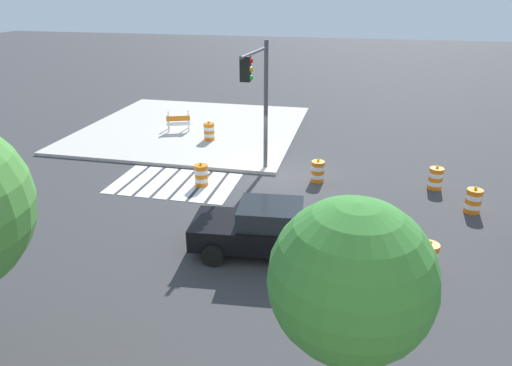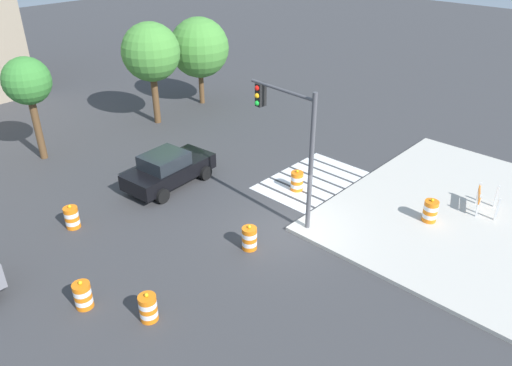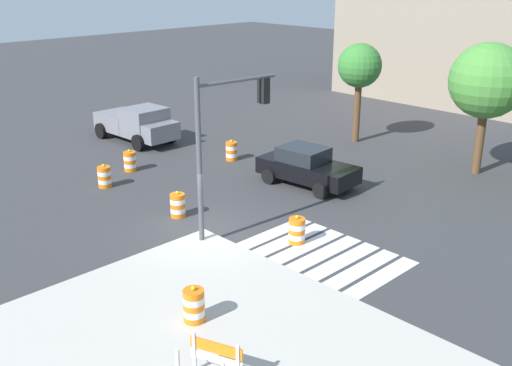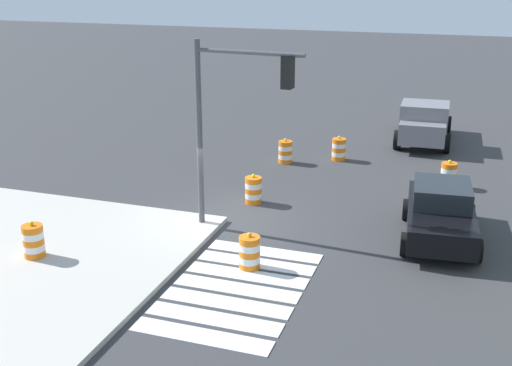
{
  "view_description": "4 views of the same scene",
  "coord_description": "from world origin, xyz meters",
  "px_view_note": "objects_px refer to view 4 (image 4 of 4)",
  "views": [
    {
      "loc": [
        -3.3,
        18.72,
        7.66
      ],
      "look_at": [
        0.3,
        2.64,
        0.71
      ],
      "focal_mm": 32.9,
      "sensor_mm": 36.0,
      "label": 1
    },
    {
      "loc": [
        -12.51,
        -10.06,
        10.96
      ],
      "look_at": [
        -0.16,
        1.46,
        1.66
      ],
      "focal_mm": 34.3,
      "sensor_mm": 36.0,
      "label": 2
    },
    {
      "loc": [
        15.07,
        -12.16,
        8.86
      ],
      "look_at": [
        -0.35,
        2.89,
        1.05
      ],
      "focal_mm": 42.11,
      "sensor_mm": 36.0,
      "label": 3
    },
    {
      "loc": [
        17.16,
        6.75,
        7.61
      ],
      "look_at": [
        -0.09,
        0.92,
        1.34
      ],
      "focal_mm": 44.7,
      "sensor_mm": 36.0,
      "label": 4
    }
  ],
  "objects_px": {
    "traffic_barrel_near_corner": "(449,175)",
    "traffic_barrel_far_curb": "(253,190)",
    "traffic_light_pole": "(234,104)",
    "traffic_barrel_crosswalk_end": "(339,149)",
    "traffic_barrel_median_far": "(250,252)",
    "traffic_barrel_median_near": "(285,152)",
    "pickup_truck": "(424,122)",
    "traffic_barrel_on_sidewalk": "(34,241)",
    "sports_car": "(441,212)"
  },
  "relations": [
    {
      "from": "pickup_truck",
      "to": "traffic_barrel_median_far",
      "type": "relative_size",
      "value": 5.11
    },
    {
      "from": "traffic_barrel_far_curb",
      "to": "traffic_barrel_median_near",
      "type": "bearing_deg",
      "value": -176.83
    },
    {
      "from": "sports_car",
      "to": "traffic_barrel_on_sidewalk",
      "type": "bearing_deg",
      "value": -63.57
    },
    {
      "from": "traffic_barrel_median_far",
      "to": "traffic_barrel_far_curb",
      "type": "bearing_deg",
      "value": -162.28
    },
    {
      "from": "traffic_barrel_median_far",
      "to": "traffic_barrel_far_curb",
      "type": "distance_m",
      "value": 4.87
    },
    {
      "from": "sports_car",
      "to": "traffic_barrel_median_far",
      "type": "xyz_separation_m",
      "value": [
        3.6,
        -4.6,
        -0.36
      ]
    },
    {
      "from": "traffic_barrel_near_corner",
      "to": "traffic_light_pole",
      "type": "relative_size",
      "value": 0.19
    },
    {
      "from": "traffic_barrel_crosswalk_end",
      "to": "pickup_truck",
      "type": "bearing_deg",
      "value": 141.31
    },
    {
      "from": "traffic_barrel_near_corner",
      "to": "traffic_barrel_far_curb",
      "type": "xyz_separation_m",
      "value": [
        3.77,
        -6.11,
        0.0
      ]
    },
    {
      "from": "pickup_truck",
      "to": "traffic_barrel_crosswalk_end",
      "type": "bearing_deg",
      "value": -38.69
    },
    {
      "from": "pickup_truck",
      "to": "traffic_barrel_median_near",
      "type": "xyz_separation_m",
      "value": [
        4.88,
        -5.02,
        -0.52
      ]
    },
    {
      "from": "traffic_light_pole",
      "to": "traffic_barrel_near_corner",
      "type": "bearing_deg",
      "value": 137.14
    },
    {
      "from": "traffic_barrel_median_near",
      "to": "traffic_barrel_far_curb",
      "type": "xyz_separation_m",
      "value": [
        4.74,
        0.26,
        0.0
      ]
    },
    {
      "from": "traffic_barrel_median_near",
      "to": "traffic_light_pole",
      "type": "relative_size",
      "value": 0.19
    },
    {
      "from": "traffic_barrel_near_corner",
      "to": "traffic_barrel_on_sidewalk",
      "type": "xyz_separation_m",
      "value": [
        9.89,
        -10.24,
        0.15
      ]
    },
    {
      "from": "traffic_barrel_far_curb",
      "to": "traffic_barrel_median_far",
      "type": "bearing_deg",
      "value": 17.72
    },
    {
      "from": "traffic_barrel_far_curb",
      "to": "traffic_light_pole",
      "type": "bearing_deg",
      "value": 6.8
    },
    {
      "from": "traffic_barrel_median_near",
      "to": "traffic_barrel_far_curb",
      "type": "height_order",
      "value": "same"
    },
    {
      "from": "sports_car",
      "to": "traffic_barrel_crosswalk_end",
      "type": "bearing_deg",
      "value": -147.36
    },
    {
      "from": "traffic_barrel_median_far",
      "to": "traffic_barrel_crosswalk_end",
      "type": "bearing_deg",
      "value": 178.81
    },
    {
      "from": "traffic_barrel_near_corner",
      "to": "traffic_barrel_median_near",
      "type": "xyz_separation_m",
      "value": [
        -0.97,
        -6.38,
        0.0
      ]
    },
    {
      "from": "pickup_truck",
      "to": "traffic_barrel_crosswalk_end",
      "type": "relative_size",
      "value": 5.11
    },
    {
      "from": "traffic_barrel_near_corner",
      "to": "traffic_barrel_crosswalk_end",
      "type": "bearing_deg",
      "value": -114.83
    },
    {
      "from": "sports_car",
      "to": "traffic_barrel_median_far",
      "type": "relative_size",
      "value": 4.36
    },
    {
      "from": "traffic_barrel_near_corner",
      "to": "traffic_barrel_crosswalk_end",
      "type": "relative_size",
      "value": 1.0
    },
    {
      "from": "sports_car",
      "to": "pickup_truck",
      "type": "distance_m",
      "value": 10.75
    },
    {
      "from": "traffic_barrel_median_near",
      "to": "traffic_light_pole",
      "type": "xyz_separation_m",
      "value": [
        7.24,
        0.56,
        3.46
      ]
    },
    {
      "from": "traffic_barrel_median_far",
      "to": "traffic_light_pole",
      "type": "relative_size",
      "value": 0.19
    },
    {
      "from": "traffic_barrel_on_sidewalk",
      "to": "traffic_light_pole",
      "type": "xyz_separation_m",
      "value": [
        -3.62,
        4.43,
        3.31
      ]
    },
    {
      "from": "traffic_barrel_crosswalk_end",
      "to": "traffic_light_pole",
      "type": "distance_m",
      "value": 9.11
    },
    {
      "from": "traffic_barrel_median_near",
      "to": "traffic_barrel_near_corner",
      "type": "bearing_deg",
      "value": 81.32
    },
    {
      "from": "traffic_barrel_far_curb",
      "to": "traffic_light_pole",
      "type": "distance_m",
      "value": 4.27
    },
    {
      "from": "traffic_barrel_near_corner",
      "to": "traffic_light_pole",
      "type": "distance_m",
      "value": 9.22
    },
    {
      "from": "pickup_truck",
      "to": "traffic_barrel_median_far",
      "type": "bearing_deg",
      "value": -12.91
    },
    {
      "from": "sports_car",
      "to": "traffic_light_pole",
      "type": "xyz_separation_m",
      "value": [
        1.46,
        -5.79,
        3.1
      ]
    },
    {
      "from": "sports_car",
      "to": "traffic_barrel_far_curb",
      "type": "relative_size",
      "value": 4.36
    },
    {
      "from": "sports_car",
      "to": "pickup_truck",
      "type": "relative_size",
      "value": 0.85
    },
    {
      "from": "traffic_barrel_near_corner",
      "to": "traffic_barrel_crosswalk_end",
      "type": "height_order",
      "value": "same"
    },
    {
      "from": "traffic_barrel_median_near",
      "to": "traffic_light_pole",
      "type": "bearing_deg",
      "value": 4.42
    },
    {
      "from": "pickup_truck",
      "to": "traffic_light_pole",
      "type": "relative_size",
      "value": 0.95
    },
    {
      "from": "traffic_barrel_near_corner",
      "to": "traffic_barrel_far_curb",
      "type": "distance_m",
      "value": 7.18
    },
    {
      "from": "traffic_barrel_median_far",
      "to": "traffic_barrel_on_sidewalk",
      "type": "distance_m",
      "value": 5.8
    },
    {
      "from": "traffic_light_pole",
      "to": "traffic_barrel_on_sidewalk",
      "type": "bearing_deg",
      "value": -50.71
    },
    {
      "from": "traffic_barrel_on_sidewalk",
      "to": "traffic_barrel_far_curb",
      "type": "bearing_deg",
      "value": 145.98
    },
    {
      "from": "traffic_barrel_near_corner",
      "to": "traffic_barrel_on_sidewalk",
      "type": "height_order",
      "value": "traffic_barrel_on_sidewalk"
    },
    {
      "from": "pickup_truck",
      "to": "traffic_barrel_far_curb",
      "type": "bearing_deg",
      "value": -26.28
    },
    {
      "from": "sports_car",
      "to": "pickup_truck",
      "type": "bearing_deg",
      "value": -172.87
    },
    {
      "from": "traffic_barrel_on_sidewalk",
      "to": "traffic_barrel_median_far",
      "type": "bearing_deg",
      "value": 104.73
    },
    {
      "from": "traffic_barrel_near_corner",
      "to": "traffic_barrel_median_far",
      "type": "distance_m",
      "value": 9.6
    },
    {
      "from": "traffic_barrel_near_corner",
      "to": "traffic_light_pole",
      "type": "xyz_separation_m",
      "value": [
        6.27,
        -5.82,
        3.46
      ]
    }
  ]
}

